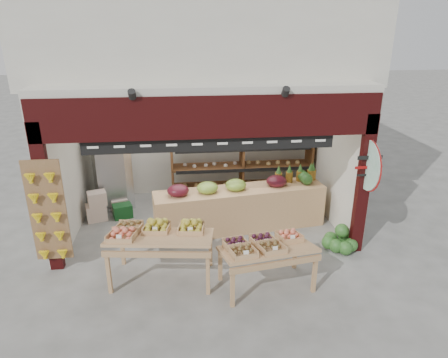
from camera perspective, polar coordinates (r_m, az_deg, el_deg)
ground at (r=8.45m, az=-2.32°, el=-7.43°), size 60.00×60.00×0.00m
shop_structure at (r=9.03m, az=-3.50°, el=20.36°), size 6.36×5.12×5.40m
banana_board at (r=7.24m, az=-23.89°, el=-4.59°), size 0.60×0.15×1.80m
gift_sign at (r=7.41m, az=19.91°, el=1.86°), size 0.04×0.93×0.92m
back_shelving at (r=9.49m, az=2.59°, el=3.80°), size 3.37×0.55×2.05m
refrigerator at (r=9.60m, az=-15.51°, el=1.52°), size 0.91×0.91×1.88m
cardboard_stack at (r=9.28m, az=-16.30°, el=-3.89°), size 1.04×0.87×0.67m
mid_counter at (r=8.36m, az=2.25°, el=-4.00°), size 3.61×1.17×1.11m
display_table_left at (r=6.74m, az=-9.89°, el=-7.71°), size 1.80×1.15×1.07m
display_table_right at (r=6.48m, az=5.62°, el=-9.58°), size 1.60×1.05×0.96m
watermelon_pile at (r=8.05m, az=16.20°, el=-8.51°), size 0.65×0.65×0.51m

